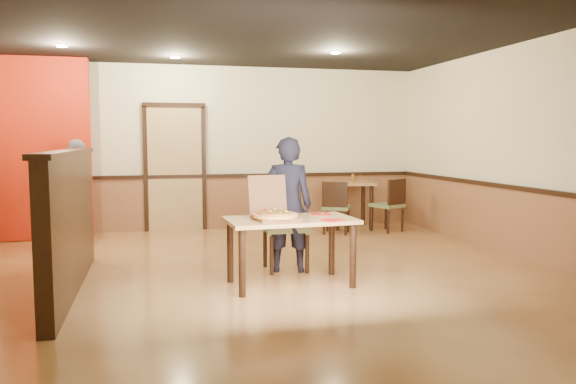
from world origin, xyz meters
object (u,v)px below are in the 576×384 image
diner (288,205)px  pizza_box (274,214)px  main_table (290,228)px  side_table (351,192)px  condiment (353,178)px  side_chair_left (336,205)px  side_chair_right (390,203)px  diner_chair (284,222)px  passerby (78,193)px

diner → pizza_box: (-0.30, -0.62, -0.01)m
main_table → side_table: size_ratio=1.66×
pizza_box → condiment: pizza_box is taller
main_table → side_chair_left: (1.49, 2.96, -0.14)m
main_table → side_table: 4.07m
side_chair_left → side_table: (0.48, 0.61, 0.15)m
pizza_box → side_chair_right: bearing=41.3°
side_chair_right → side_table: size_ratio=1.08×
diner_chair → side_chair_right: (2.34, 2.20, -0.07)m
side_chair_right → passerby: bearing=-24.8°
pizza_box → diner_chair: bearing=62.0°
side_chair_left → side_table: size_ratio=1.04×
side_chair_right → diner: size_ratio=0.57×
side_table → main_table: bearing=-118.9°
side_table → passerby: passerby is taller
diner_chair → pizza_box: size_ratio=1.88×
side_chair_left → passerby: size_ratio=0.56×
diner_chair → passerby: (-2.58, 2.09, 0.21)m
main_table → diner_chair: 0.77m
side_chair_right → condiment: 0.84m
main_table → side_table: side_table is taller
diner_chair → condiment: diner_chair is taller
diner_chair → diner: diner is taller
diner_chair → condiment: (1.90, 2.80, 0.31)m
side_table → diner: 3.50m
side_chair_right → condiment: size_ratio=6.48×
pizza_box → side_chair_left: bearing=53.4°
diner → condiment: bearing=-107.0°
main_table → diner: size_ratio=0.88×
main_table → side_chair_right: bearing=46.9°
side_chair_right → pizza_box: 3.98m
passerby → side_chair_left: bearing=-94.2°
diner_chair → diner: bearing=-87.8°
side_chair_left → side_chair_right: (0.96, -0.00, 0.01)m
main_table → side_table: bearing=57.7°
side_table → pizza_box: bearing=-121.0°
side_chair_left → diner: 2.75m
diner → pizza_box: diner is taller
side_chair_left → condiment: bearing=-103.8°
main_table → side_chair_left: 3.32m
condiment → side_chair_right: bearing=-53.8°
side_chair_left → diner_chair: bearing=84.3°
side_table → pizza_box: pizza_box is taller
diner_chair → side_table: bearing=57.4°
diner_chair → pizza_box: (-0.29, -0.77, 0.21)m
side_chair_left → side_table: bearing=-101.8°
side_chair_left → main_table: bearing=89.7°
side_chair_right → condiment: condiment is taller
side_table → condiment: (0.04, -0.00, 0.25)m
main_table → passerby: 3.78m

